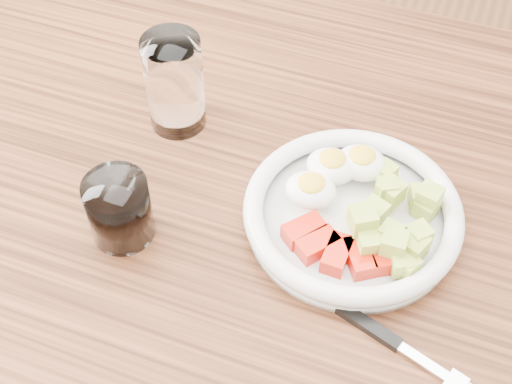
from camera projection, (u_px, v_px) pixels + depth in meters
dining_table at (261, 266)px, 0.90m from camera, size 1.50×0.90×0.77m
bowl at (353, 211)px, 0.80m from camera, size 0.25×0.25×0.06m
fork at (381, 334)px, 0.72m from camera, size 0.20×0.08×0.01m
water_glass at (174, 83)px, 0.87m from camera, size 0.07×0.07×0.13m
coffee_glass at (119, 210)px, 0.78m from camera, size 0.07×0.07×0.08m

